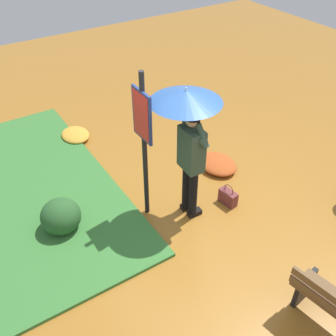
{
  "coord_description": "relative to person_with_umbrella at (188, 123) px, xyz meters",
  "views": [
    {
      "loc": [
        -3.36,
        2.66,
        4.22
      ],
      "look_at": [
        0.32,
        0.29,
        0.85
      ],
      "focal_mm": 41.85,
      "sensor_mm": 36.0,
      "label": 1
    }
  ],
  "objects": [
    {
      "name": "ground_plane",
      "position": [
        -0.22,
        -0.04,
        -1.55
      ],
      "size": [
        18.0,
        18.0,
        0.0
      ],
      "primitive_type": "plane",
      "color": "#9E6623"
    },
    {
      "name": "person_with_umbrella",
      "position": [
        0.0,
        0.0,
        0.0
      ],
      "size": [
        0.96,
        0.96,
        2.04
      ],
      "color": "black",
      "rests_on": "ground_plane"
    },
    {
      "name": "info_sign_post",
      "position": [
        0.28,
        0.53,
        -0.11
      ],
      "size": [
        0.44,
        0.07,
        2.3
      ],
      "color": "black",
      "rests_on": "ground_plane"
    },
    {
      "name": "handbag",
      "position": [
        -0.25,
        -0.64,
        -1.42
      ],
      "size": [
        0.31,
        0.17,
        0.37
      ],
      "color": "brown",
      "rests_on": "ground_plane"
    },
    {
      "name": "shrub_cluster",
      "position": [
        0.66,
        1.72,
        -1.31
      ],
      "size": [
        0.63,
        0.58,
        0.52
      ],
      "color": "#285628",
      "rests_on": "ground_plane"
    },
    {
      "name": "leaf_pile_near_person",
      "position": [
        2.83,
        0.65,
        -1.48
      ],
      "size": [
        0.65,
        0.52,
        0.14
      ],
      "color": "gold",
      "rests_on": "ground_plane"
    },
    {
      "name": "leaf_pile_by_bench",
      "position": [
        0.57,
        -1.08,
        -1.47
      ],
      "size": [
        0.75,
        0.6,
        0.16
      ],
      "color": "#B74C1E",
      "rests_on": "ground_plane"
    }
  ]
}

